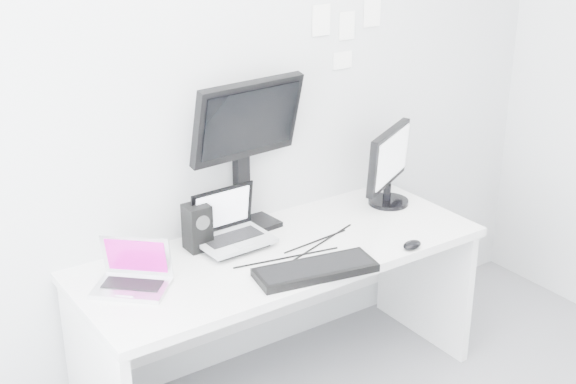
% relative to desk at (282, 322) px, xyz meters
% --- Properties ---
extents(back_wall, '(3.60, 0.00, 3.60)m').
position_rel_desk_xyz_m(back_wall, '(0.00, 0.35, 0.99)').
color(back_wall, '#BABDBF').
rests_on(back_wall, ground).
extents(desk, '(1.80, 0.70, 0.73)m').
position_rel_desk_xyz_m(desk, '(0.00, 0.00, 0.00)').
color(desk, silver).
rests_on(desk, ground).
extents(macbook, '(0.35, 0.35, 0.21)m').
position_rel_desk_xyz_m(macbook, '(-0.68, 0.03, 0.47)').
color(macbook, '#B9BABE').
rests_on(macbook, desk).
extents(speaker, '(0.13, 0.13, 0.20)m').
position_rel_desk_xyz_m(speaker, '(-0.30, 0.21, 0.47)').
color(speaker, black).
rests_on(speaker, desk).
extents(dell_laptop, '(0.32, 0.25, 0.26)m').
position_rel_desk_xyz_m(dell_laptop, '(-0.16, 0.13, 0.49)').
color(dell_laptop, '#A3A6AB').
rests_on(dell_laptop, desk).
extents(rear_monitor, '(0.55, 0.24, 0.72)m').
position_rel_desk_xyz_m(rear_monitor, '(-0.01, 0.27, 0.73)').
color(rear_monitor, black).
rests_on(rear_monitor, desk).
extents(samsung_monitor, '(0.47, 0.38, 0.40)m').
position_rel_desk_xyz_m(samsung_monitor, '(0.72, 0.12, 0.56)').
color(samsung_monitor, black).
rests_on(samsung_monitor, desk).
extents(keyboard, '(0.52, 0.27, 0.03)m').
position_rel_desk_xyz_m(keyboard, '(-0.01, -0.26, 0.38)').
color(keyboard, black).
rests_on(keyboard, desk).
extents(mouse, '(0.11, 0.08, 0.03)m').
position_rel_desk_xyz_m(mouse, '(0.47, -0.31, 0.38)').
color(mouse, black).
rests_on(mouse, desk).
extents(wall_note_0, '(0.10, 0.00, 0.14)m').
position_rel_desk_xyz_m(wall_note_0, '(0.45, 0.34, 1.26)').
color(wall_note_0, white).
rests_on(wall_note_0, back_wall).
extents(wall_note_1, '(0.09, 0.00, 0.13)m').
position_rel_desk_xyz_m(wall_note_1, '(0.60, 0.34, 1.22)').
color(wall_note_1, white).
rests_on(wall_note_1, back_wall).
extents(wall_note_2, '(0.10, 0.00, 0.14)m').
position_rel_desk_xyz_m(wall_note_2, '(0.75, 0.34, 1.26)').
color(wall_note_2, white).
rests_on(wall_note_2, back_wall).
extents(wall_note_3, '(0.11, 0.00, 0.08)m').
position_rel_desk_xyz_m(wall_note_3, '(0.58, 0.34, 1.05)').
color(wall_note_3, white).
rests_on(wall_note_3, back_wall).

